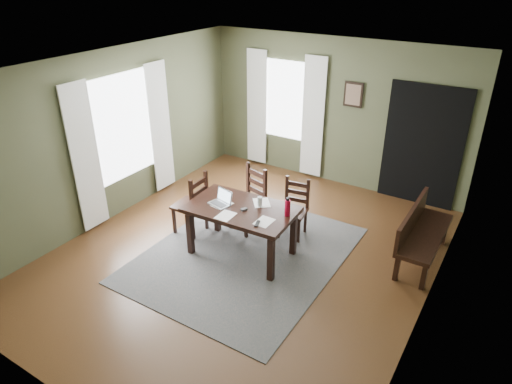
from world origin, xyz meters
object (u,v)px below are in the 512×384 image
Objects in this scene: bench at (420,230)px; water_bottle at (287,207)px; chair_back_right at (294,209)px; chair_back_left at (250,200)px; dining_table at (241,213)px; chair_end at (192,204)px; laptop at (222,200)px.

bench is 1.92m from water_bottle.
chair_back_left is at bearing -171.23° from chair_back_right.
chair_end reaches higher than dining_table.
chair_back_left is at bearing 102.40° from laptop.
dining_table is at bearing -122.12° from chair_back_right.
dining_table is 0.99m from chair_end.
chair_end is 0.98× the size of chair_back_left.
chair_back_left is 0.78m from laptop.
laptop reaches higher than chair_back_right.
chair_back_right is at bearing 32.33° from chair_back_left.
chair_back_left is at bearing 101.96° from bench.
chair_back_right is (1.36, 0.78, -0.05)m from chair_end.
water_bottle is (0.26, -0.73, 0.45)m from chair_back_right.
chair_back_right is 3.36× the size of water_bottle.
chair_end is at bearing -158.16° from chair_back_right.
bench is 4.27× the size of laptop.
laptop reaches higher than bench.
laptop is (-0.69, -0.92, 0.37)m from chair_back_right.
chair_back_left is (0.68, 0.58, 0.01)m from chair_end.
chair_back_left is at bearing 127.76° from chair_end.
dining_table is at bearing -167.44° from water_bottle.
dining_table is 0.74m from chair_back_left.
chair_back_right is at bearing 66.63° from laptop.
chair_back_left reaches higher than dining_table.
bench is at bearing 27.31° from chair_back_left.
chair_back_left reaches higher than laptop.
water_bottle is at bearing 24.94° from laptop.
laptop is (-2.51, -1.24, 0.33)m from bench.
bench is at bearing 34.01° from water_bottle.
chair_back_right is at bearing 63.30° from dining_table.
laptop is (-0.30, -0.05, 0.15)m from dining_table.
chair_back_left reaches higher than chair_back_right.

